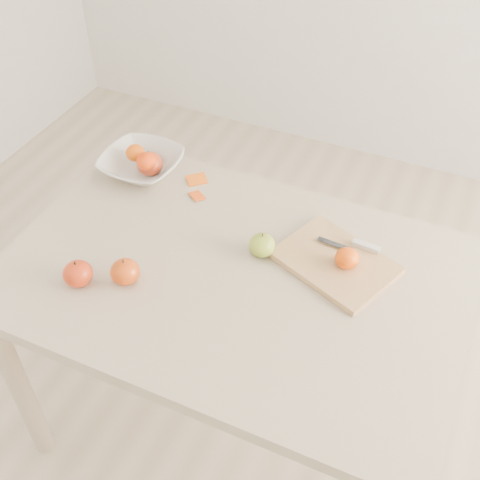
% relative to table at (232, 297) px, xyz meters
% --- Properties ---
extents(ground, '(3.50, 3.50, 0.00)m').
position_rel_table_xyz_m(ground, '(0.00, 0.00, -0.65)').
color(ground, '#C6B293').
rests_on(ground, ground).
extents(table, '(1.20, 0.80, 0.75)m').
position_rel_table_xyz_m(table, '(0.00, 0.00, 0.00)').
color(table, '#C5B395').
rests_on(table, ground).
extents(cutting_board, '(0.35, 0.31, 0.02)m').
position_rel_table_xyz_m(cutting_board, '(0.24, 0.13, 0.11)').
color(cutting_board, tan).
rests_on(cutting_board, table).
extents(board_tangerine, '(0.06, 0.06, 0.05)m').
position_rel_table_xyz_m(board_tangerine, '(0.27, 0.12, 0.14)').
color(board_tangerine, '#E95F08').
rests_on(board_tangerine, cutting_board).
extents(fruit_bowl, '(0.24, 0.24, 0.06)m').
position_rel_table_xyz_m(fruit_bowl, '(-0.44, 0.28, 0.13)').
color(fruit_bowl, silver).
rests_on(fruit_bowl, table).
extents(bowl_tangerine_near, '(0.06, 0.06, 0.05)m').
position_rel_table_xyz_m(bowl_tangerine_near, '(-0.46, 0.29, 0.16)').
color(bowl_tangerine_near, '#D56007').
rests_on(bowl_tangerine_near, fruit_bowl).
extents(bowl_tangerine_far, '(0.06, 0.06, 0.05)m').
position_rel_table_xyz_m(bowl_tangerine_far, '(-0.41, 0.26, 0.16)').
color(bowl_tangerine_far, '#E14107').
rests_on(bowl_tangerine_far, fruit_bowl).
extents(orange_peel_a, '(0.07, 0.07, 0.01)m').
position_rel_table_xyz_m(orange_peel_a, '(-0.26, 0.30, 0.10)').
color(orange_peel_a, orange).
rests_on(orange_peel_a, table).
extents(orange_peel_b, '(0.06, 0.05, 0.01)m').
position_rel_table_xyz_m(orange_peel_b, '(-0.22, 0.24, 0.10)').
color(orange_peel_b, '#E24E0F').
rests_on(orange_peel_b, table).
extents(paring_knife, '(0.17, 0.05, 0.01)m').
position_rel_table_xyz_m(paring_knife, '(0.28, 0.21, 0.12)').
color(paring_knife, white).
rests_on(paring_knife, cutting_board).
extents(apple_green, '(0.07, 0.07, 0.06)m').
position_rel_table_xyz_m(apple_green, '(0.04, 0.09, 0.13)').
color(apple_green, olive).
rests_on(apple_green, table).
extents(apple_red_d, '(0.08, 0.08, 0.07)m').
position_rel_table_xyz_m(apple_red_d, '(-0.34, -0.20, 0.13)').
color(apple_red_d, maroon).
rests_on(apple_red_d, table).
extents(apple_red_a, '(0.08, 0.08, 0.07)m').
position_rel_table_xyz_m(apple_red_a, '(-0.41, 0.28, 0.14)').
color(apple_red_a, '#A60A0C').
rests_on(apple_red_a, table).
extents(apple_red_c, '(0.08, 0.08, 0.07)m').
position_rel_table_xyz_m(apple_red_c, '(-0.23, -0.14, 0.13)').
color(apple_red_c, '#A51704').
rests_on(apple_red_c, table).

